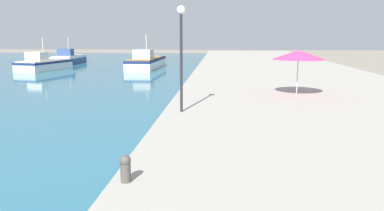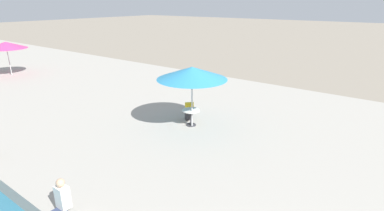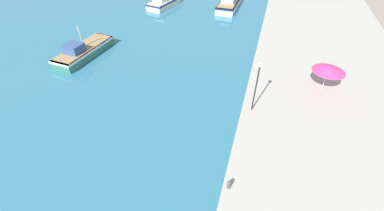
{
  "view_description": "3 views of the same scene",
  "coord_description": "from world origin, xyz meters",
  "px_view_note": "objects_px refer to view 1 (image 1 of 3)",
  "views": [
    {
      "loc": [
        2.55,
        3.58,
        3.93
      ],
      "look_at": [
        1.5,
        17.0,
        1.36
      ],
      "focal_mm": 35.0,
      "sensor_mm": 36.0,
      "label": 1
    },
    {
      "loc": [
        -2.91,
        0.36,
        5.86
      ],
      "look_at": [
        6.99,
        7.71,
        1.56
      ],
      "focal_mm": 28.0,
      "sensor_mm": 36.0,
      "label": 2
    },
    {
      "loc": [
        0.89,
        2.19,
        14.78
      ],
      "look_at": [
        -4.0,
        18.0,
        1.16
      ],
      "focal_mm": 24.0,
      "sensor_mm": 36.0,
      "label": 3
    }
  ],
  "objects_px": {
    "fishing_boat_far": "(146,62)",
    "mooring_bollard": "(125,168)",
    "lamppost": "(181,41)",
    "fishing_boat_distant": "(69,58)",
    "cafe_umbrella_white": "(299,55)",
    "fishing_boat_mid": "(44,64)"
  },
  "relations": [
    {
      "from": "cafe_umbrella_white",
      "to": "mooring_bollard",
      "type": "xyz_separation_m",
      "value": [
        -6.38,
        -12.96,
        -1.91
      ]
    },
    {
      "from": "fishing_boat_far",
      "to": "fishing_boat_distant",
      "type": "bearing_deg",
      "value": 153.38
    },
    {
      "from": "mooring_bollard",
      "to": "cafe_umbrella_white",
      "type": "bearing_deg",
      "value": 63.79
    },
    {
      "from": "fishing_boat_distant",
      "to": "cafe_umbrella_white",
      "type": "xyz_separation_m",
      "value": [
        24.71,
        -28.17,
        2.08
      ]
    },
    {
      "from": "fishing_boat_distant",
      "to": "lamppost",
      "type": "distance_m",
      "value": 38.13
    },
    {
      "from": "fishing_boat_far",
      "to": "mooring_bollard",
      "type": "relative_size",
      "value": 14.84
    },
    {
      "from": "fishing_boat_far",
      "to": "lamppost",
      "type": "distance_m",
      "value": 27.78
    },
    {
      "from": "fishing_boat_mid",
      "to": "fishing_boat_distant",
      "type": "xyz_separation_m",
      "value": [
        -1.1,
        9.52,
        -0.01
      ]
    },
    {
      "from": "fishing_boat_mid",
      "to": "lamppost",
      "type": "height_order",
      "value": "lamppost"
    },
    {
      "from": "lamppost",
      "to": "fishing_boat_mid",
      "type": "bearing_deg",
      "value": 126.91
    },
    {
      "from": "mooring_bollard",
      "to": "fishing_boat_mid",
      "type": "bearing_deg",
      "value": 118.61
    },
    {
      "from": "mooring_bollard",
      "to": "fishing_boat_distant",
      "type": "bearing_deg",
      "value": 114.03
    },
    {
      "from": "cafe_umbrella_white",
      "to": "fishing_boat_mid",
      "type": "bearing_deg",
      "value": 141.7
    },
    {
      "from": "fishing_boat_far",
      "to": "cafe_umbrella_white",
      "type": "distance_m",
      "value": 25.44
    },
    {
      "from": "fishing_boat_far",
      "to": "mooring_bollard",
      "type": "distance_m",
      "value": 35.42
    },
    {
      "from": "cafe_umbrella_white",
      "to": "fishing_boat_distant",
      "type": "bearing_deg",
      "value": 131.26
    },
    {
      "from": "mooring_bollard",
      "to": "lamppost",
      "type": "distance_m",
      "value": 8.54
    },
    {
      "from": "fishing_boat_distant",
      "to": "lamppost",
      "type": "relative_size",
      "value": 1.4
    },
    {
      "from": "fishing_boat_far",
      "to": "lamppost",
      "type": "bearing_deg",
      "value": -74.1
    },
    {
      "from": "cafe_umbrella_white",
      "to": "mooring_bollard",
      "type": "relative_size",
      "value": 4.38
    },
    {
      "from": "fishing_boat_distant",
      "to": "lamppost",
      "type": "xyz_separation_m",
      "value": [
        18.78,
        -33.06,
        2.91
      ]
    },
    {
      "from": "mooring_bollard",
      "to": "lamppost",
      "type": "relative_size",
      "value": 0.14
    }
  ]
}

